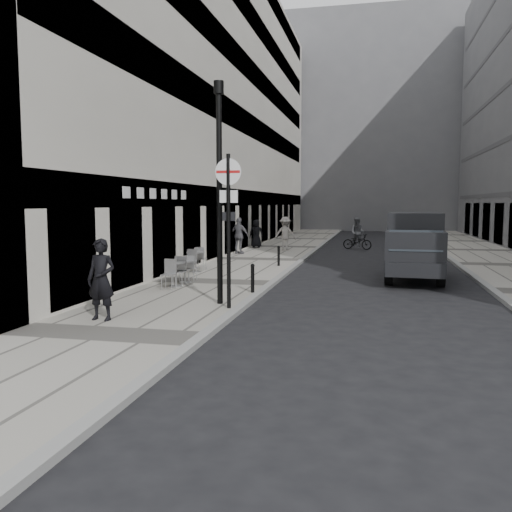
{
  "coord_description": "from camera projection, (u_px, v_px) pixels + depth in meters",
  "views": [
    {
      "loc": [
        3.39,
        -7.24,
        2.77
      ],
      "look_at": [
        0.36,
        6.48,
        1.4
      ],
      "focal_mm": 38.0,
      "sensor_mm": 36.0,
      "label": 1
    }
  ],
  "objects": [
    {
      "name": "lamppost",
      "position": [
        219.0,
        182.0,
        14.07
      ],
      "size": [
        0.26,
        0.26,
        5.76
      ],
      "color": "black",
      "rests_on": "sidewalk"
    },
    {
      "name": "panel_van",
      "position": [
        415.0,
        242.0,
        19.7
      ],
      "size": [
        2.2,
        5.26,
        2.42
      ],
      "rotation": [
        0.0,
        0.0,
        -0.06
      ],
      "color": "black",
      "rests_on": "ground"
    },
    {
      "name": "cafe_table_near",
      "position": [
        176.0,
        272.0,
        17.25
      ],
      "size": [
        0.72,
        1.62,
        0.93
      ],
      "color": "#ACACAE",
      "rests_on": "sidewalk"
    },
    {
      "name": "pedestrian_a",
      "position": [
        239.0,
        236.0,
        28.46
      ],
      "size": [
        1.21,
        0.79,
        1.92
      ],
      "primitive_type": "imported",
      "rotation": [
        0.0,
        0.0,
        2.83
      ],
      "color": "#5A5A5F",
      "rests_on": "sidewalk"
    },
    {
      "name": "building_left",
      "position": [
        217.0,
        99.0,
        32.26
      ],
      "size": [
        4.0,
        45.0,
        18.0
      ],
      "primitive_type": "cube",
      "color": "silver",
      "rests_on": "ground"
    },
    {
      "name": "cyclist",
      "position": [
        357.0,
        237.0,
        32.59
      ],
      "size": [
        1.88,
        1.11,
        1.91
      ],
      "rotation": [
        0.0,
        0.0,
        -0.3
      ],
      "color": "black",
      "rests_on": "ground"
    },
    {
      "name": "far_sidewalk",
      "position": [
        506.0,
        266.0,
        23.59
      ],
      "size": [
        4.0,
        60.0,
        0.12
      ],
      "primitive_type": "cube",
      "color": "#A5A095",
      "rests_on": "ground"
    },
    {
      "name": "walking_man",
      "position": [
        101.0,
        280.0,
        12.24
      ],
      "size": [
        0.7,
        0.49,
        1.86
      ],
      "primitive_type": "imported",
      "rotation": [
        0.0,
        0.0,
        -0.06
      ],
      "color": "black",
      "rests_on": "sidewalk"
    },
    {
      "name": "cafe_table_far",
      "position": [
        185.0,
        270.0,
        18.1
      ],
      "size": [
        0.67,
        1.52,
        0.86
      ],
      "color": "silver",
      "rests_on": "sidewalk"
    },
    {
      "name": "pedestrian_b",
      "position": [
        285.0,
        234.0,
        30.62
      ],
      "size": [
        1.23,
        0.71,
        1.89
      ],
      "primitive_type": "imported",
      "rotation": [
        0.0,
        0.0,
        3.14
      ],
      "color": "#A8A19B",
      "rests_on": "sidewalk"
    },
    {
      "name": "bollard_far",
      "position": [
        279.0,
        257.0,
        23.0
      ],
      "size": [
        0.11,
        0.11,
        0.79
      ],
      "primitive_type": "cylinder",
      "color": "black",
      "rests_on": "sidewalk"
    },
    {
      "name": "building_far",
      "position": [
        360.0,
        130.0,
        61.07
      ],
      "size": [
        24.0,
        16.0,
        22.0
      ],
      "primitive_type": "cube",
      "color": "slate",
      "rests_on": "ground"
    },
    {
      "name": "pedestrian_c",
      "position": [
        256.0,
        233.0,
        32.52
      ],
      "size": [
        0.95,
        0.76,
        1.69
      ],
      "primitive_type": "imported",
      "rotation": [
        0.0,
        0.0,
        3.45
      ],
      "color": "black",
      "rests_on": "sidewalk"
    },
    {
      "name": "ground",
      "position": [
        138.0,
        390.0,
        8.03
      ],
      "size": [
        120.0,
        120.0,
        0.0
      ],
      "primitive_type": "plane",
      "color": "black",
      "rests_on": "ground"
    },
    {
      "name": "cafe_table_mid",
      "position": [
        196.0,
        260.0,
        20.92
      ],
      "size": [
        0.71,
        1.61,
        0.92
      ],
      "color": "#B5B5B8",
      "rests_on": "sidewalk"
    },
    {
      "name": "bollard_near",
      "position": [
        253.0,
        279.0,
        16.11
      ],
      "size": [
        0.11,
        0.11,
        0.81
      ],
      "primitive_type": "cylinder",
      "color": "black",
      "rests_on": "sidewalk"
    },
    {
      "name": "sign_post",
      "position": [
        229.0,
        210.0,
        13.5
      ],
      "size": [
        0.66,
        0.1,
        3.87
      ],
      "rotation": [
        0.0,
        0.0,
        -0.0
      ],
      "color": "black",
      "rests_on": "sidewalk"
    },
    {
      "name": "sidewalk",
      "position": [
        260.0,
        260.0,
        25.95
      ],
      "size": [
        4.0,
        60.0,
        0.12
      ],
      "primitive_type": "cube",
      "color": "#A5A095",
      "rests_on": "ground"
    }
  ]
}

